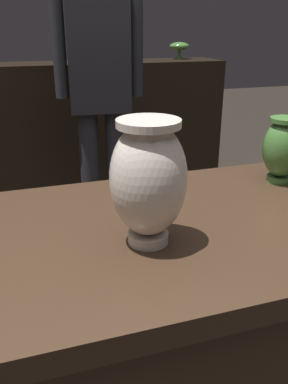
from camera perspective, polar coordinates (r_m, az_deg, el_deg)
name	(u,v)px	position (r m, az deg, el deg)	size (l,w,h in m)	color
display_plinth	(139,361)	(1.15, -0.65, -22.92)	(1.20, 0.64, 0.80)	#382619
back_display_shelf	(51,133)	(3.07, -13.14, 8.18)	(2.60, 0.40, 0.99)	black
vase_centerpiece	(150,179)	(0.79, 0.87, 1.90)	(0.16, 0.16, 0.26)	silver
vase_tall_behind	(283,148)	(1.21, 19.16, 5.97)	(0.11, 0.11, 0.19)	#477A38
shelf_vase_far_right	(179,47)	(3.31, 5.08, 19.93)	(0.15, 0.15, 0.12)	#477A38
visitor_center_back	(100,83)	(2.23, -6.34, 15.18)	(0.47, 0.22, 1.60)	#232328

